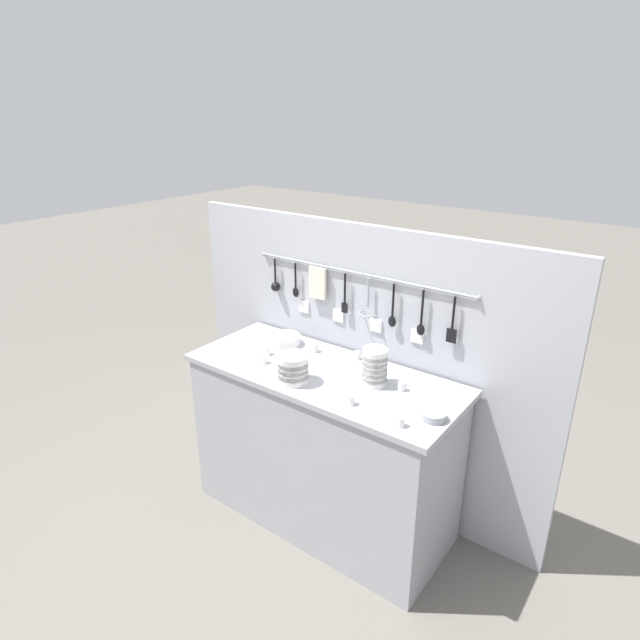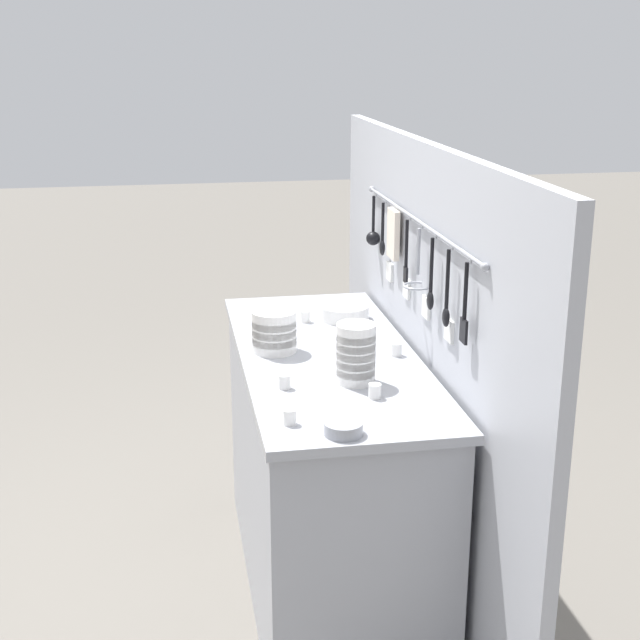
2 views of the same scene
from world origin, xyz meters
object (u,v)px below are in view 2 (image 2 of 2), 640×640
(cup_front_right, at_px, (305,316))
(cup_beside_plates, at_px, (396,349))
(steel_mixing_bowl, at_px, (343,428))
(cup_front_left, at_px, (284,322))
(bowl_stack_back_corner, at_px, (274,331))
(plate_stack, at_px, (344,312))
(cup_by_caddy, at_px, (285,382))
(cup_edge_far, at_px, (290,417))
(cup_centre, at_px, (363,329))
(cup_mid_row, at_px, (375,391))
(bowl_stack_wide_centre, at_px, (356,353))

(cup_front_right, height_order, cup_beside_plates, same)
(steel_mixing_bowl, distance_m, cup_front_left, 0.97)
(bowl_stack_back_corner, distance_m, cup_beside_plates, 0.42)
(plate_stack, xyz_separation_m, cup_by_caddy, (0.67, -0.32, -0.01))
(cup_by_caddy, height_order, cup_edge_far, same)
(cup_front_right, xyz_separation_m, cup_edge_far, (0.93, -0.19, 0.00))
(cup_centre, height_order, cup_front_right, same)
(cup_mid_row, height_order, cup_front_right, same)
(cup_front_left, xyz_separation_m, cup_beside_plates, (0.37, 0.34, 0.00))
(steel_mixing_bowl, height_order, cup_by_caddy, cup_by_caddy)
(bowl_stack_back_corner, bearing_deg, plate_stack, 136.23)
(cup_front_right, bearing_deg, steel_mixing_bowl, -3.23)
(cup_centre, xyz_separation_m, cup_mid_row, (0.60, -0.10, 0.00))
(cup_mid_row, xyz_separation_m, cup_edge_far, (0.15, -0.28, 0.00))
(plate_stack, bearing_deg, cup_front_left, -74.10)
(bowl_stack_wide_centre, height_order, steel_mixing_bowl, bowl_stack_wide_centre)
(cup_front_right, xyz_separation_m, cup_beside_plates, (0.43, 0.25, 0.00))
(steel_mixing_bowl, distance_m, cup_mid_row, 0.28)
(cup_by_caddy, xyz_separation_m, cup_edge_far, (0.27, -0.02, 0.00))
(cup_beside_plates, bearing_deg, steel_mixing_bowl, -27.12)
(cup_mid_row, bearing_deg, cup_front_left, -166.33)
(cup_mid_row, xyz_separation_m, cup_front_right, (-0.79, -0.09, 0.00))
(cup_edge_far, bearing_deg, cup_front_left, 173.33)
(cup_front_right, bearing_deg, cup_beside_plates, 29.90)
(bowl_stack_back_corner, xyz_separation_m, cup_beside_plates, (0.12, 0.40, -0.05))
(cup_mid_row, distance_m, cup_beside_plates, 0.39)
(cup_centre, xyz_separation_m, cup_front_right, (-0.19, -0.18, 0.00))
(cup_front_left, bearing_deg, cup_edge_far, -6.67)
(bowl_stack_wide_centre, height_order, plate_stack, bowl_stack_wide_centre)
(steel_mixing_bowl, xyz_separation_m, cup_edge_far, (-0.09, -0.14, 0.00))
(bowl_stack_back_corner, relative_size, steel_mixing_bowl, 1.43)
(plate_stack, height_order, cup_by_caddy, plate_stack)
(bowl_stack_wide_centre, bearing_deg, cup_beside_plates, 139.20)
(plate_stack, bearing_deg, cup_front_right, -85.14)
(plate_stack, xyz_separation_m, cup_beside_plates, (0.44, 0.09, -0.01))
(bowl_stack_back_corner, relative_size, cup_centre, 3.43)
(bowl_stack_wide_centre, bearing_deg, cup_edge_far, -41.48)
(bowl_stack_wide_centre, distance_m, cup_beside_plates, 0.30)
(cup_by_caddy, xyz_separation_m, cup_mid_row, (0.12, 0.26, 0.00))
(bowl_stack_wide_centre, distance_m, cup_edge_far, 0.39)
(bowl_stack_back_corner, bearing_deg, cup_by_caddy, -2.06)
(bowl_stack_wide_centre, xyz_separation_m, cup_edge_far, (0.28, -0.25, -0.07))
(bowl_stack_wide_centre, bearing_deg, plate_stack, 171.65)
(cup_front_right, bearing_deg, plate_stack, 94.86)
(plate_stack, bearing_deg, bowl_stack_wide_centre, -8.35)
(plate_stack, distance_m, cup_beside_plates, 0.45)
(cup_mid_row, xyz_separation_m, cup_beside_plates, (-0.36, 0.16, 0.00))
(bowl_stack_back_corner, distance_m, cup_edge_far, 0.62)
(cup_mid_row, distance_m, cup_front_left, 0.75)
(bowl_stack_wide_centre, relative_size, cup_edge_far, 4.27)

